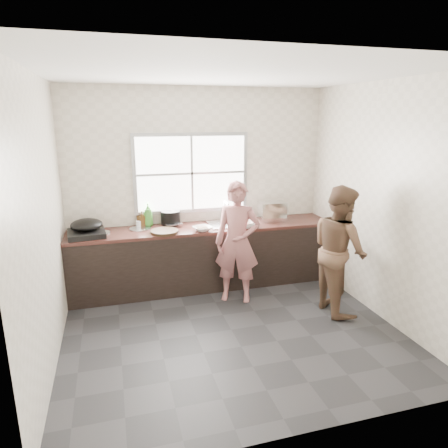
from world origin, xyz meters
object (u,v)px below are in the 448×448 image
object	(u,v)px
dish_rack	(272,211)
bottle_green	(148,214)
person_side	(339,249)
black_pot	(170,218)
bottle_brown_short	(173,218)
glass_jar	(139,224)
pot_lid_left	(101,233)
cutting_board	(165,232)
bowl_crabs	(245,225)
burner	(86,233)
pot_lid_right	(140,229)
bottle_brown_tall	(142,219)
plate_food	(164,232)
bowl_mince	(203,229)
bowl_held	(254,225)
woman	(237,246)
wok	(87,225)

from	to	relation	value
dish_rack	bottle_green	bearing A→B (deg)	176.67
person_side	black_pot	bearing A→B (deg)	53.48
bottle_brown_short	dish_rack	world-z (taller)	dish_rack
glass_jar	pot_lid_left	world-z (taller)	glass_jar
dish_rack	pot_lid_left	bearing A→B (deg)	-176.78
cutting_board	dish_rack	size ratio (longest dim) A/B	0.98
bottle_brown_short	pot_lid_left	bearing A→B (deg)	-168.24
bowl_crabs	burner	distance (m)	2.04
bottle_green	burner	world-z (taller)	bottle_green
glass_jar	pot_lid_right	world-z (taller)	glass_jar
bottle_green	glass_jar	world-z (taller)	bottle_green
pot_lid_left	bottle_brown_tall	bearing A→B (deg)	20.43
burner	bottle_brown_short	bearing A→B (deg)	13.70
cutting_board	dish_rack	world-z (taller)	dish_rack
plate_food	bowl_crabs	bearing A→B (deg)	-2.42
dish_rack	bowl_crabs	bearing A→B (deg)	-150.35
cutting_board	bowl_mince	bearing A→B (deg)	-3.88
bowl_held	woman	bearing A→B (deg)	-135.17
cutting_board	bottle_green	world-z (taller)	bottle_green
bowl_mince	pot_lid_right	distance (m)	0.84
bottle_brown_short	burner	bearing A→B (deg)	-166.30
bowl_mince	pot_lid_left	world-z (taller)	bowl_mince
glass_jar	pot_lid_right	bearing A→B (deg)	-82.01
woman	person_side	distance (m)	1.24
black_pot	pot_lid_left	xyz separation A→B (m)	(-0.93, -0.20, -0.09)
black_pot	bottle_brown_tall	xyz separation A→B (m)	(-0.39, 0.00, 0.01)
black_pot	wok	bearing A→B (deg)	-167.84
person_side	cutting_board	xyz separation A→B (m)	(-1.95, 0.97, 0.10)
dish_rack	bottle_brown_tall	bearing A→B (deg)	176.97
bowl_held	pot_lid_left	size ratio (longest dim) A/B	0.74
bottle_brown_tall	cutting_board	bearing A→B (deg)	-58.52
bottle_brown_tall	burner	distance (m)	0.76
person_side	glass_jar	bearing A→B (deg)	60.21
cutting_board	plate_food	size ratio (longest dim) A/B	1.69
person_side	burner	bearing A→B (deg)	70.04
bowl_mince	cutting_board	bearing A→B (deg)	176.12
person_side	burner	size ratio (longest dim) A/B	3.48
burner	wok	bearing A→B (deg)	79.97
bottle_brown_tall	bowl_held	bearing A→B (deg)	-16.83
bottle_green	bowl_held	bearing A→B (deg)	-17.83
wok	plate_food	bearing A→B (deg)	-9.56
woman	bottle_brown_tall	distance (m)	1.38
bowl_held	pot_lid_right	distance (m)	1.52
black_pot	bottle_brown_short	xyz separation A→B (m)	(0.04, 0.00, -0.01)
cutting_board	wok	size ratio (longest dim) A/B	0.91
bottle_green	burner	size ratio (longest dim) A/B	0.74
person_side	bowl_held	distance (m)	1.20
bottle_brown_tall	burner	bearing A→B (deg)	-158.64
bowl_mince	bottle_brown_tall	distance (m)	0.87
pot_lid_left	plate_food	bearing A→B (deg)	-13.71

